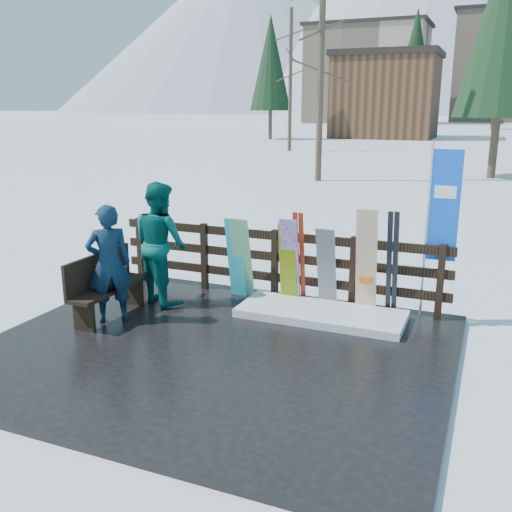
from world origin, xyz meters
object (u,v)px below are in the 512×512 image
at_px(bench, 105,284).
at_px(snowboard_2, 288,264).
at_px(snowboard_1, 242,258).
at_px(person_front, 109,264).
at_px(person_back, 160,243).
at_px(snowboard_0, 236,258).
at_px(snowboard_3, 290,262).
at_px(rental_flag, 440,212).
at_px(snowboard_4, 327,269).
at_px(snowboard_5, 366,262).

height_order(bench, snowboard_2, snowboard_2).
bearing_deg(snowboard_1, person_front, -128.65).
xyz_separation_m(bench, person_back, (0.42, 0.91, 0.46)).
relative_size(bench, snowboard_0, 1.10).
height_order(snowboard_2, snowboard_3, snowboard_3).
distance_m(snowboard_1, person_back, 1.34).
bearing_deg(person_front, snowboard_3, 175.29).
relative_size(rental_flag, person_back, 1.33).
bearing_deg(rental_flag, snowboard_0, -175.05).
xyz_separation_m(snowboard_1, snowboard_3, (0.83, -0.00, 0.02)).
distance_m(bench, snowboard_1, 2.21).
distance_m(snowboard_2, person_front, 2.74).
bearing_deg(snowboard_2, rental_flag, 6.97).
relative_size(snowboard_0, snowboard_2, 1.02).
bearing_deg(snowboard_2, bench, -145.93).
distance_m(snowboard_0, person_back, 1.24).
bearing_deg(snowboard_0, snowboard_2, 0.00).
bearing_deg(snowboard_3, snowboard_4, 0.00).
distance_m(snowboard_5, rental_flag, 1.28).
bearing_deg(snowboard_5, snowboard_0, 180.00).
height_order(rental_flag, person_back, rental_flag).
bearing_deg(snowboard_0, person_back, -146.58).
relative_size(snowboard_2, snowboard_5, 0.81).
relative_size(snowboard_1, rental_flag, 0.53).
xyz_separation_m(snowboard_1, person_front, (-1.35, -1.69, 0.19)).
relative_size(bench, person_back, 0.77).
xyz_separation_m(snowboard_0, person_back, (-1.01, -0.66, 0.30)).
relative_size(snowboard_4, person_back, 0.69).
bearing_deg(bench, person_back, 65.35).
relative_size(snowboard_0, snowboard_1, 0.99).
distance_m(bench, snowboard_2, 2.82).
xyz_separation_m(snowboard_2, rental_flag, (2.21, 0.27, 0.94)).
distance_m(bench, snowboard_3, 2.85).
bearing_deg(bench, person_front, -31.64).
height_order(snowboard_2, person_back, person_back).
bearing_deg(person_back, snowboard_1, -123.39).
distance_m(snowboard_5, person_front, 3.78).
bearing_deg(snowboard_4, rental_flag, 9.72).
bearing_deg(person_back, rental_flag, -141.24).
bearing_deg(snowboard_2, snowboard_4, 0.00).
distance_m(bench, snowboard_5, 3.92).
xyz_separation_m(snowboard_1, snowboard_2, (0.79, -0.00, -0.01)).
bearing_deg(snowboard_2, snowboard_3, 0.00).
bearing_deg(person_front, snowboard_5, 164.02).
height_order(snowboard_3, person_back, person_back).
xyz_separation_m(bench, snowboard_4, (2.96, 1.58, 0.14)).
xyz_separation_m(snowboard_4, person_front, (-2.78, -1.69, 0.21)).
bearing_deg(snowboard_0, snowboard_4, 0.00).
bearing_deg(snowboard_2, person_back, -160.86).
distance_m(snowboard_2, person_back, 2.05).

